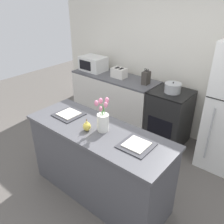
{
  "coord_description": "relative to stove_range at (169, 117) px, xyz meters",
  "views": [
    {
      "loc": [
        1.56,
        -1.63,
        2.36
      ],
      "look_at": [
        0.0,
        0.25,
        1.07
      ],
      "focal_mm": 38.0,
      "sensor_mm": 36.0,
      "label": 1
    }
  ],
  "objects": [
    {
      "name": "ground_plane",
      "position": [
        -0.1,
        -1.6,
        -0.46
      ],
      "size": [
        10.0,
        10.0,
        0.0
      ],
      "primitive_type": "plane",
      "color": "#59544F"
    },
    {
      "name": "back_wall",
      "position": [
        -0.1,
        0.4,
        0.89
      ],
      "size": [
        5.2,
        0.08,
        2.7
      ],
      "color": "silver",
      "rests_on": "ground_plane"
    },
    {
      "name": "kitchen_island",
      "position": [
        -0.1,
        -1.6,
        0.02
      ],
      "size": [
        1.8,
        0.66,
        0.95
      ],
      "color": "#4C4C51",
      "rests_on": "ground_plane"
    },
    {
      "name": "back_counter",
      "position": [
        -1.16,
        0.0,
        0.0
      ],
      "size": [
        1.68,
        0.6,
        0.92
      ],
      "color": "silver",
      "rests_on": "ground_plane"
    },
    {
      "name": "stove_range",
      "position": [
        0.0,
        0.0,
        0.0
      ],
      "size": [
        0.6,
        0.61,
        0.92
      ],
      "color": "black",
      "rests_on": "ground_plane"
    },
    {
      "name": "flower_vase",
      "position": [
        -0.05,
        -1.57,
        0.63
      ],
      "size": [
        0.17,
        0.14,
        0.39
      ],
      "color": "silver",
      "rests_on": "kitchen_island"
    },
    {
      "name": "pear_figurine",
      "position": [
        -0.18,
        -1.69,
        0.55
      ],
      "size": [
        0.09,
        0.09,
        0.14
      ],
      "color": "#E5CC4C",
      "rests_on": "kitchen_island"
    },
    {
      "name": "plate_setting_left",
      "position": [
        -0.61,
        -1.58,
        0.5
      ],
      "size": [
        0.32,
        0.32,
        0.02
      ],
      "color": "#333338",
      "rests_on": "kitchen_island"
    },
    {
      "name": "plate_setting_right",
      "position": [
        0.41,
        -1.58,
        0.5
      ],
      "size": [
        0.32,
        0.32,
        0.02
      ],
      "color": "#333338",
      "rests_on": "kitchen_island"
    },
    {
      "name": "toaster",
      "position": [
        -1.05,
        -0.0,
        0.55
      ],
      "size": [
        0.28,
        0.18,
        0.17
      ],
      "color": "silver",
      "rests_on": "back_counter"
    },
    {
      "name": "cooking_pot",
      "position": [
        0.01,
        -0.02,
        0.53
      ],
      "size": [
        0.26,
        0.26,
        0.17
      ],
      "color": "#B2B5B7",
      "rests_on": "stove_range"
    },
    {
      "name": "microwave",
      "position": [
        -1.69,
        -0.0,
        0.59
      ],
      "size": [
        0.48,
        0.37,
        0.27
      ],
      "color": "white",
      "rests_on": "back_counter"
    },
    {
      "name": "knife_block",
      "position": [
        -0.49,
        0.01,
        0.57
      ],
      "size": [
        0.1,
        0.14,
        0.27
      ],
      "color": "#3D3833",
      "rests_on": "back_counter"
    }
  ]
}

